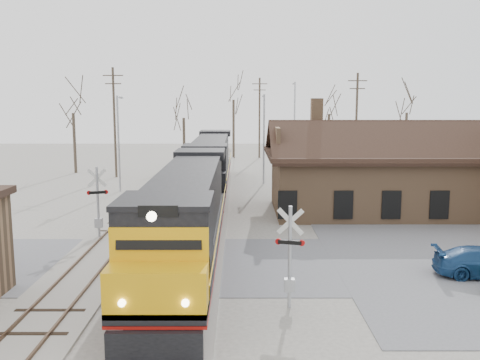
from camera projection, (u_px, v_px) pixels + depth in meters
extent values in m
plane|color=#A9A398|center=(187.00, 264.00, 25.68)|extent=(140.00, 140.00, 0.00)
cube|color=slate|center=(187.00, 264.00, 25.68)|extent=(60.00, 9.00, 0.03)
cube|color=#A9A398|center=(207.00, 203.00, 40.50)|extent=(3.40, 90.00, 0.12)
cube|color=#473323|center=(197.00, 201.00, 40.48)|extent=(0.08, 90.00, 0.14)
cube|color=#473323|center=(216.00, 201.00, 40.48)|extent=(0.08, 90.00, 0.14)
cube|color=#A9A398|center=(147.00, 203.00, 40.50)|extent=(3.40, 90.00, 0.12)
cube|color=#473323|center=(138.00, 201.00, 40.48)|extent=(0.08, 90.00, 0.14)
cube|color=#473323|center=(157.00, 201.00, 40.48)|extent=(0.08, 90.00, 0.14)
cube|color=#8D6849|center=(375.00, 184.00, 37.25)|extent=(14.00, 8.00, 4.00)
cube|color=black|center=(377.00, 154.00, 36.93)|extent=(15.20, 9.20, 0.30)
cube|color=black|center=(386.00, 142.00, 34.51)|extent=(15.00, 4.71, 2.66)
cube|color=black|center=(369.00, 137.00, 39.06)|extent=(15.00, 4.71, 2.66)
cube|color=#8D6849|center=(317.00, 114.00, 38.01)|extent=(0.80, 0.80, 2.20)
cube|color=black|center=(171.00, 302.00, 19.39)|extent=(2.57, 4.12, 1.03)
cube|color=black|center=(199.00, 219.00, 32.63)|extent=(2.57, 4.12, 1.03)
cube|color=black|center=(188.00, 234.00, 25.89)|extent=(3.09, 20.60, 0.36)
cube|color=maroon|center=(188.00, 238.00, 25.92)|extent=(3.11, 20.60, 0.12)
cube|color=black|center=(190.00, 196.00, 26.92)|extent=(2.68, 14.93, 2.88)
cube|color=black|center=(166.00, 244.00, 18.11)|extent=(3.09, 2.88, 2.88)
cube|color=#DF9E0B|center=(158.00, 286.00, 16.51)|extent=(3.09, 1.85, 1.44)
cube|color=black|center=(154.00, 349.00, 15.73)|extent=(2.88, 0.25, 1.03)
cylinder|color=#FFF2CC|center=(152.00, 217.00, 15.21)|extent=(0.29, 0.10, 0.29)
cube|color=black|center=(206.00, 197.00, 40.25)|extent=(2.57, 4.12, 1.03)
cube|color=black|center=(215.00, 172.00, 53.49)|extent=(2.57, 4.12, 1.03)
cube|color=black|center=(211.00, 173.00, 46.74)|extent=(3.09, 20.60, 0.36)
cube|color=maroon|center=(211.00, 176.00, 46.78)|extent=(3.11, 20.60, 0.12)
cube|color=black|center=(212.00, 154.00, 47.78)|extent=(2.68, 14.93, 2.88)
cube|color=black|center=(205.00, 166.00, 38.97)|extent=(3.09, 2.88, 2.88)
cube|color=black|center=(204.00, 182.00, 37.37)|extent=(3.09, 1.85, 1.44)
cube|color=black|center=(203.00, 206.00, 36.59)|extent=(2.88, 0.25, 1.03)
cylinder|color=#A5A8AD|center=(290.00, 257.00, 20.03)|extent=(0.14, 0.14, 3.93)
cube|color=silver|center=(290.00, 222.00, 19.82)|extent=(1.01, 0.29, 1.03)
cube|color=silver|center=(290.00, 222.00, 19.82)|extent=(1.01, 0.29, 1.03)
cube|color=black|center=(290.00, 242.00, 19.94)|extent=(0.89, 0.36, 0.15)
cylinder|color=#B20C0C|center=(278.00, 241.00, 20.05)|extent=(0.25, 0.13, 0.24)
cylinder|color=#B20C0C|center=(302.00, 243.00, 19.83)|extent=(0.25, 0.13, 0.24)
cube|color=#A5A8AD|center=(289.00, 285.00, 20.19)|extent=(0.39, 0.29, 0.49)
cylinder|color=#A5A8AD|center=(98.00, 203.00, 29.97)|extent=(0.14, 0.14, 4.11)
cube|color=silver|center=(97.00, 178.00, 29.75)|extent=(1.04, 0.35, 1.08)
cube|color=silver|center=(97.00, 178.00, 29.75)|extent=(1.04, 0.35, 1.08)
cube|color=black|center=(97.00, 192.00, 29.87)|extent=(0.93, 0.41, 0.15)
cylinder|color=#B20C0C|center=(106.00, 192.00, 30.00)|extent=(0.26, 0.15, 0.25)
cylinder|color=#B20C0C|center=(89.00, 193.00, 29.74)|extent=(0.26, 0.15, 0.25)
cube|color=#A5A8AD|center=(99.00, 223.00, 30.13)|extent=(0.41, 0.31, 0.51)
cylinder|color=#A5A8AD|center=(119.00, 144.00, 45.31)|extent=(0.18, 0.18, 8.13)
cylinder|color=#A5A8AD|center=(119.00, 97.00, 45.60)|extent=(0.12, 1.80, 0.12)
cube|color=#A5A8AD|center=(121.00, 98.00, 46.41)|extent=(0.25, 0.50, 0.12)
cylinder|color=#A5A8AD|center=(264.00, 139.00, 49.37)|extent=(0.18, 0.18, 8.29)
cylinder|color=#A5A8AD|center=(264.00, 95.00, 49.65)|extent=(0.12, 1.80, 0.12)
cube|color=#A5A8AD|center=(263.00, 96.00, 50.46)|extent=(0.25, 0.50, 0.12)
cylinder|color=#A5A8AD|center=(294.00, 125.00, 62.16)|extent=(0.18, 0.18, 9.80)
cylinder|color=#A5A8AD|center=(294.00, 83.00, 62.33)|extent=(0.12, 1.80, 0.12)
cube|color=#A5A8AD|center=(294.00, 84.00, 63.13)|extent=(0.25, 0.50, 0.12)
cylinder|color=#382D23|center=(115.00, 123.00, 53.39)|extent=(0.24, 0.24, 10.95)
cube|color=#382D23|center=(113.00, 75.00, 52.69)|extent=(2.00, 0.10, 0.10)
cube|color=#382D23|center=(113.00, 84.00, 52.81)|extent=(1.60, 0.10, 0.10)
cylinder|color=#382D23|center=(259.00, 118.00, 71.12)|extent=(0.24, 0.24, 10.63)
cube|color=#382D23|center=(260.00, 84.00, 70.44)|extent=(2.00, 0.10, 0.10)
cube|color=#382D23|center=(260.00, 90.00, 70.56)|extent=(1.60, 0.10, 0.10)
cylinder|color=#382D23|center=(356.00, 124.00, 55.66)|extent=(0.24, 0.24, 10.51)
cube|color=#382D23|center=(358.00, 81.00, 54.99)|extent=(2.00, 0.10, 0.10)
cube|color=#382D23|center=(357.00, 89.00, 55.11)|extent=(1.60, 0.10, 0.10)
cylinder|color=#382D23|center=(75.00, 143.00, 56.84)|extent=(0.32, 0.32, 6.38)
cylinder|color=#382D23|center=(184.00, 142.00, 62.89)|extent=(0.32, 0.32, 5.67)
cylinder|color=#382D23|center=(234.00, 129.00, 71.29)|extent=(0.32, 0.32, 7.75)
cylinder|color=#382D23|center=(328.00, 138.00, 66.52)|extent=(0.32, 0.32, 6.01)
cylinder|color=#382D23|center=(405.00, 139.00, 62.67)|extent=(0.32, 0.32, 6.28)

